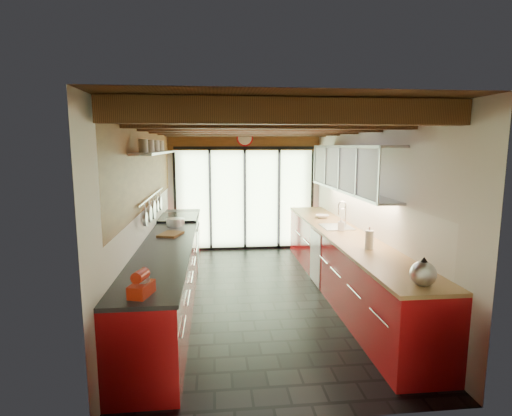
% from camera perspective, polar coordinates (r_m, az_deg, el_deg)
% --- Properties ---
extents(ground, '(5.50, 5.50, 0.00)m').
position_cam_1_polar(ground, '(6.05, 0.44, -12.36)').
color(ground, black).
rests_on(ground, ground).
extents(room_shell, '(5.50, 5.50, 5.50)m').
position_cam_1_polar(room_shell, '(5.67, 0.46, 3.41)').
color(room_shell, silver).
rests_on(room_shell, ground).
extents(ceiling_beams, '(3.14, 5.06, 4.90)m').
position_cam_1_polar(ceiling_beams, '(6.02, 0.06, 11.43)').
color(ceiling_beams, '#593316').
rests_on(ceiling_beams, ground).
extents(glass_door, '(2.95, 0.10, 2.90)m').
position_cam_1_polar(glass_door, '(8.34, -1.61, 5.21)').
color(glass_door, '#C6EAAD').
rests_on(glass_door, ground).
extents(left_counter, '(0.68, 5.00, 0.92)m').
position_cam_1_polar(left_counter, '(5.90, -12.08, -8.39)').
color(left_counter, '#AD1014').
rests_on(left_counter, ground).
extents(range_stove, '(0.66, 0.90, 0.97)m').
position_cam_1_polar(range_stove, '(7.29, -10.89, -4.95)').
color(range_stove, silver).
rests_on(range_stove, ground).
extents(right_counter, '(0.68, 5.00, 0.92)m').
position_cam_1_polar(right_counter, '(6.17, 12.39, -7.64)').
color(right_counter, '#AD1014').
rests_on(right_counter, ground).
extents(sink_assembly, '(0.45, 0.52, 0.43)m').
position_cam_1_polar(sink_assembly, '(6.43, 11.54, -2.37)').
color(sink_assembly, silver).
rests_on(sink_assembly, right_counter).
extents(upper_cabinets_right, '(0.34, 3.00, 3.00)m').
position_cam_1_polar(upper_cabinets_right, '(6.27, 13.32, 5.50)').
color(upper_cabinets_right, silver).
rests_on(upper_cabinets_right, ground).
extents(left_wall_fixtures, '(0.28, 2.60, 0.96)m').
position_cam_1_polar(left_wall_fixtures, '(5.86, -14.22, 5.20)').
color(left_wall_fixtures, silver).
rests_on(left_wall_fixtures, ground).
extents(stand_mixer, '(0.21, 0.29, 0.23)m').
position_cam_1_polar(stand_mixer, '(3.62, -16.05, -10.52)').
color(stand_mixer, red).
rests_on(stand_mixer, left_counter).
extents(pot_large, '(0.24, 0.24, 0.13)m').
position_cam_1_polar(pot_large, '(6.47, -11.53, -2.06)').
color(pot_large, silver).
rests_on(pot_large, left_counter).
extents(pot_small, '(0.38, 0.38, 0.11)m').
position_cam_1_polar(pot_small, '(6.57, -11.44, -1.97)').
color(pot_small, silver).
rests_on(pot_small, left_counter).
extents(cutting_board, '(0.37, 0.44, 0.03)m').
position_cam_1_polar(cutting_board, '(5.87, -12.09, -3.69)').
color(cutting_board, brown).
rests_on(cutting_board, left_counter).
extents(kettle, '(0.28, 0.32, 0.28)m').
position_cam_1_polar(kettle, '(4.03, 22.78, -8.44)').
color(kettle, silver).
rests_on(kettle, right_counter).
extents(paper_towel, '(0.13, 0.13, 0.28)m').
position_cam_1_polar(paper_towel, '(5.16, 15.88, -4.42)').
color(paper_towel, white).
rests_on(paper_towel, right_counter).
extents(soap_bottle, '(0.12, 0.12, 0.20)m').
position_cam_1_polar(soap_bottle, '(6.18, 12.09, -2.25)').
color(soap_bottle, silver).
rests_on(soap_bottle, right_counter).
extents(bowl, '(0.28, 0.28, 0.06)m').
position_cam_1_polar(bowl, '(7.20, 9.45, -1.20)').
color(bowl, silver).
rests_on(bowl, right_counter).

